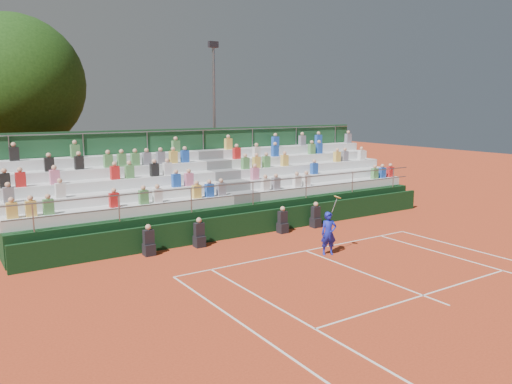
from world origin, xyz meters
TOP-DOWN VIEW (x-y plane):
  - ground at (0.00, 0.00)m, footprint 90.00×90.00m
  - courtside_wall at (0.00, 3.20)m, footprint 20.00×0.15m
  - line_officials at (-1.19, 2.75)m, footprint 8.44×0.40m
  - grandstand at (-0.01, 6.44)m, footprint 20.00×5.20m
  - tennis_player at (0.41, -0.83)m, footprint 0.88×0.59m
  - tree_east at (-7.89, 13.76)m, footprint 6.92×6.92m
  - floodlight_mast at (2.84, 12.47)m, footprint 0.60×0.25m

SIDE VIEW (x-z plane):
  - ground at x=0.00m, z-range 0.00..0.00m
  - line_officials at x=-1.19m, z-range -0.12..1.07m
  - courtside_wall at x=0.00m, z-range 0.00..1.00m
  - tennis_player at x=0.41m, z-range -0.29..1.93m
  - grandstand at x=-0.01m, z-range -1.13..3.27m
  - floodlight_mast at x=2.84m, z-range 0.69..9.98m
  - tree_east at x=-7.89m, z-range 1.56..11.64m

